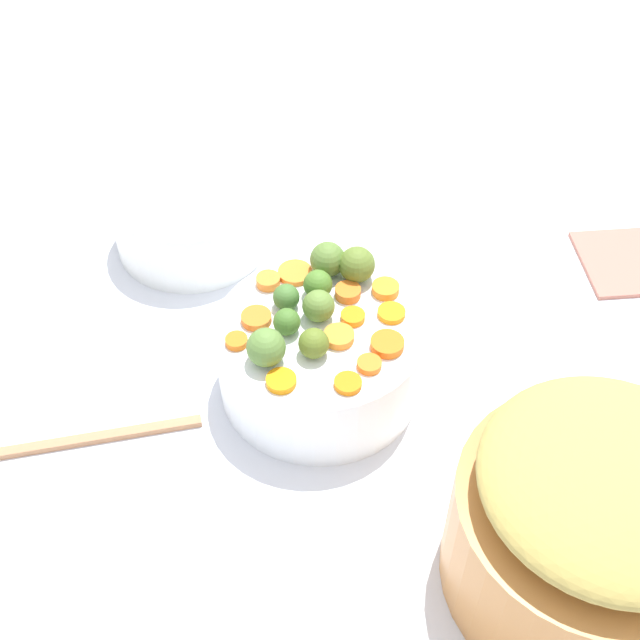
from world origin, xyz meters
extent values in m
cube|color=white|center=(0.00, 0.00, 0.01)|extent=(2.40, 2.40, 0.02)
cylinder|color=white|center=(0.03, -0.03, 0.07)|extent=(0.23, 0.23, 0.10)
cylinder|color=#C78140|center=(0.35, -0.15, 0.09)|extent=(0.25, 0.25, 0.13)
ellipsoid|color=tan|center=(0.35, -0.15, 0.18)|extent=(0.22, 0.22, 0.06)
cylinder|color=orange|center=(0.09, 0.01, 0.12)|extent=(0.04, 0.04, 0.01)
cylinder|color=orange|center=(0.09, -0.10, 0.12)|extent=(0.04, 0.04, 0.01)
cylinder|color=orange|center=(0.06, -0.04, 0.12)|extent=(0.04, 0.04, 0.01)
cylinder|color=orange|center=(-0.04, -0.06, 0.12)|extent=(0.04, 0.04, 0.01)
cylinder|color=orange|center=(0.04, 0.02, 0.12)|extent=(0.04, 0.04, 0.01)
cylinder|color=orange|center=(0.06, -0.01, 0.12)|extent=(0.03, 0.03, 0.01)
cylinder|color=orange|center=(0.10, -0.06, 0.12)|extent=(0.03, 0.03, 0.01)
cylinder|color=orange|center=(0.11, -0.03, 0.12)|extent=(0.04, 0.04, 0.01)
cylinder|color=orange|center=(0.03, -0.12, 0.12)|extent=(0.03, 0.03, 0.01)
cylinder|color=orange|center=(-0.04, -0.09, 0.12)|extent=(0.03, 0.03, 0.01)
cylinder|color=orange|center=(-0.03, 0.03, 0.12)|extent=(0.05, 0.05, 0.01)
cylinder|color=orange|center=(-0.05, 0.00, 0.12)|extent=(0.03, 0.03, 0.01)
cylinder|color=orange|center=(0.07, 0.05, 0.12)|extent=(0.03, 0.03, 0.01)
sphere|color=#43712A|center=(0.00, -0.06, 0.13)|extent=(0.03, 0.03, 0.03)
sphere|color=#5B7E35|center=(0.00, 0.05, 0.14)|extent=(0.04, 0.04, 0.04)
sphere|color=#5B843A|center=(0.00, -0.10, 0.14)|extent=(0.04, 0.04, 0.04)
sphere|color=#457331|center=(-0.02, -0.02, 0.13)|extent=(0.03, 0.03, 0.03)
sphere|color=olive|center=(0.03, 0.05, 0.14)|extent=(0.04, 0.04, 0.04)
sphere|color=#4B7A29|center=(0.01, 0.01, 0.13)|extent=(0.03, 0.03, 0.03)
sphere|color=olive|center=(0.02, -0.02, 0.14)|extent=(0.04, 0.04, 0.04)
sphere|color=#5D7526|center=(0.04, -0.07, 0.13)|extent=(0.03, 0.03, 0.03)
cube|color=#B47D56|center=(-0.17, -0.22, 0.02)|extent=(0.22, 0.17, 0.01)
cylinder|color=white|center=(-0.24, 0.12, 0.06)|extent=(0.21, 0.21, 0.09)
cube|color=#BB7564|center=(0.31, 0.33, 0.02)|extent=(0.18, 0.18, 0.01)
camera|label=1|loc=(0.30, -0.60, 0.78)|focal=47.09mm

